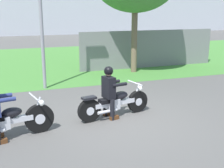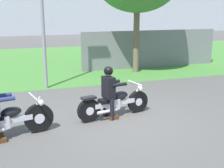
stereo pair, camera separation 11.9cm
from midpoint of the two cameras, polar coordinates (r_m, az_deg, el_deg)
ground at (r=7.64m, az=1.89°, el=-7.09°), size 120.00×120.00×0.00m
grass_verge at (r=16.73m, az=-9.90°, el=4.51°), size 60.00×12.00×0.01m
motorcycle_lead at (r=7.79m, az=0.97°, el=-3.71°), size 2.08×0.74×0.86m
rider_lead at (r=7.59m, az=-0.12°, el=-0.84°), size 0.61×0.53×1.38m
motorcycle_follow at (r=6.88m, az=-19.73°, el=-6.84°), size 2.21×0.75×0.89m
fence_segment at (r=14.57m, az=7.90°, el=6.73°), size 7.00×0.06×1.80m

